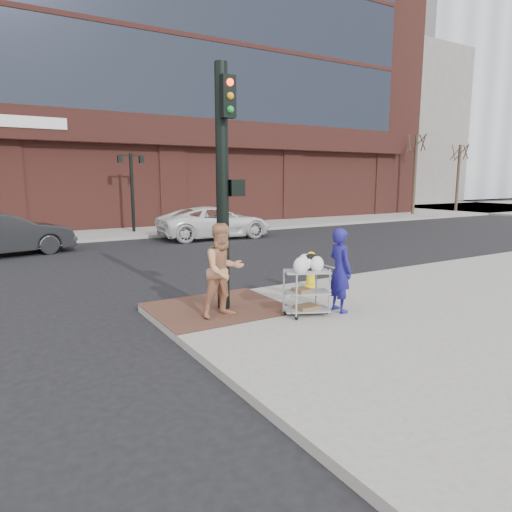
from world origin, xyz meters
TOP-DOWN VIEW (x-y plane):
  - ground at (0.00, 0.00)m, footprint 220.00×220.00m
  - sidewalk_far at (12.50, 32.00)m, footprint 65.00×36.00m
  - brick_curb_ramp at (-0.60, 0.90)m, footprint 2.80×2.40m
  - bank_building at (5.00, 31.00)m, footprint 42.00×26.00m
  - filler_block at (40.00, 38.00)m, footprint 14.00×20.00m
  - bare_tree_a at (24.00, 16.50)m, footprint 1.80×1.80m
  - bare_tree_b at (30.00, 17.00)m, footprint 1.80×1.80m
  - lamp_post at (2.00, 16.00)m, footprint 1.32×0.22m
  - traffic_signal_pole at (-0.48, 0.77)m, footprint 0.61×0.51m
  - woman_blue at (1.48, -0.62)m, footprint 0.48×0.68m
  - pedestrian_tan at (-0.75, 0.30)m, footprint 0.97×0.79m
  - sedan_dark at (-4.21, 11.77)m, footprint 5.28×2.82m
  - minivan_white at (4.97, 12.41)m, footprint 5.69×2.85m
  - utility_cart at (0.74, -0.47)m, footprint 1.01×0.82m
  - fire_hydrant at (2.28, 1.38)m, footprint 0.43×0.30m

SIDE VIEW (x-z plane):
  - ground at x=0.00m, z-range 0.00..0.00m
  - sidewalk_far at x=12.50m, z-range 0.00..0.15m
  - brick_curb_ramp at x=-0.60m, z-range 0.15..0.16m
  - fire_hydrant at x=2.28m, z-range 0.16..1.08m
  - utility_cart at x=0.74m, z-range 0.09..1.33m
  - minivan_white at x=4.97m, z-range 0.00..1.55m
  - sedan_dark at x=-4.21m, z-range 0.00..1.65m
  - woman_blue at x=1.48m, z-range 0.15..1.90m
  - pedestrian_tan at x=-0.75m, z-range 0.15..2.03m
  - lamp_post at x=2.00m, z-range 0.62..4.62m
  - traffic_signal_pole at x=-0.48m, z-range 0.33..5.33m
  - bare_tree_b at x=30.00m, z-range 2.44..9.14m
  - bare_tree_a at x=24.00m, z-range 2.67..9.87m
  - filler_block at x=40.00m, z-range 0.00..18.00m
  - bank_building at x=5.00m, z-range 0.15..28.15m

